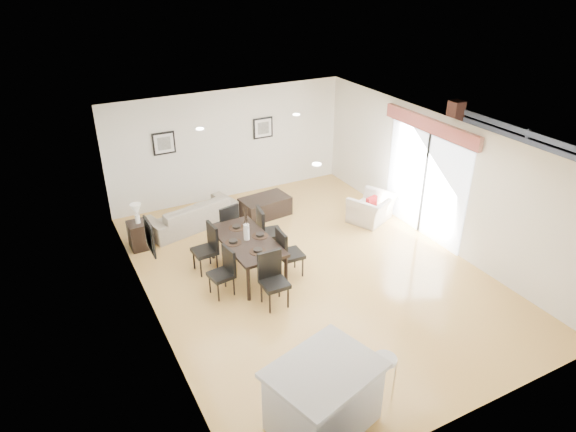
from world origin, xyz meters
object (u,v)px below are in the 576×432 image
armchair (372,208)px  dining_chair_wfar (208,245)px  side_table (140,235)px  dining_chair_head (272,276)px  dining_chair_enear (287,251)px  dining_chair_wnear (225,269)px  dining_chair_efar (266,229)px  sofa (191,214)px  coffee_table (265,207)px  kitchen_island (323,396)px  bar_stool (384,364)px  dining_table (247,243)px  dining_chair_foot (227,224)px

armchair → dining_chair_wfar: (-4.00, -0.22, 0.23)m
armchair → side_table: bearing=-38.6°
dining_chair_head → dining_chair_enear: bearing=47.1°
dining_chair_wnear → dining_chair_efar: bearing=116.9°
sofa → dining_chair_efar: size_ratio=2.01×
armchair → dining_chair_head: (-3.38, -1.75, 0.24)m
dining_chair_enear → side_table: (-2.23, 2.34, -0.25)m
sofa → coffee_table: size_ratio=1.87×
dining_chair_enear → kitchen_island: 3.53m
dining_chair_enear → dining_chair_wfar: bearing=56.8°
sofa → coffee_table: 1.72m
kitchen_island → side_table: bearing=84.6°
dining_chair_wfar → dining_chair_enear: (1.24, -0.88, 0.01)m
coffee_table → bar_stool: size_ratio=1.55×
dining_chair_wnear → dining_chair_enear: dining_chair_enear is taller
dining_table → side_table: 2.52m
sofa → dining_chair_enear: 2.95m
side_table → kitchen_island: size_ratio=0.36×
dining_chair_foot → side_table: dining_chair_foot is taller
sofa → dining_chair_wfar: dining_chair_wfar is taller
dining_chair_head → dining_chair_foot: size_ratio=1.01×
dining_table → dining_chair_head: dining_chair_head is taller
dining_chair_foot → side_table: (-1.63, 0.82, -0.26)m
kitchen_island → bar_stool: 0.96m
dining_chair_wnear → dining_chair_wfar: (0.01, 0.87, 0.03)m
dining_table → dining_chair_wnear: size_ratio=1.98×
dining_table → dining_chair_head: bearing=-92.4°
dining_chair_wfar → dining_chair_head: dining_chair_head is taller
dining_chair_enear → dining_chair_wnear: bearing=91.9°
dining_chair_efar → coffee_table: 1.79m
dining_chair_wnear → bar_stool: size_ratio=1.26×
sofa → dining_chair_wfar: size_ratio=2.16×
side_table → kitchen_island: bearing=-79.6°
dining_chair_head → dining_chair_foot: bearing=90.2°
side_table → dining_chair_enear: bearing=-46.4°
dining_table → dining_chair_enear: bearing=-37.6°
dining_table → dining_chair_enear: dining_chair_enear is taller
dining_chair_foot → sofa: bearing=-85.4°
dining_chair_wnear → dining_chair_enear: 1.24m
armchair → coffee_table: armchair is taller
armchair → dining_chair_enear: dining_chair_enear is taller
sofa → side_table: (-1.25, -0.43, -0.01)m
dining_chair_enear → coffee_table: bearing=-13.8°
dining_table → sofa: bearing=96.4°
dining_chair_wfar → dining_chair_foot: size_ratio=0.98×
dining_chair_enear → coffee_table: (0.72, 2.48, -0.32)m
sofa → kitchen_island: bearing=73.8°
dining_chair_efar → dining_table: bearing=135.8°
armchair → dining_chair_enear: bearing=-3.0°
sofa → dining_chair_wnear: 2.78m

